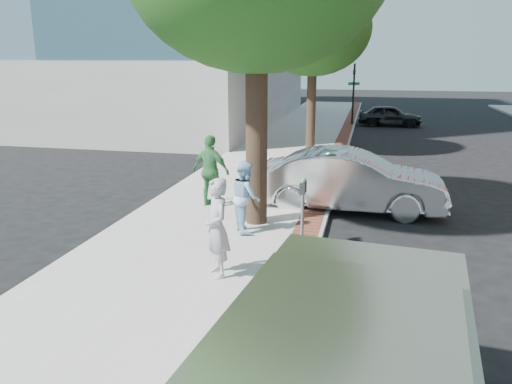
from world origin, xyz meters
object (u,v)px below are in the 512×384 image
(parking_meter, at_px, (303,197))
(bg_car, at_px, (390,116))
(person_green, at_px, (211,171))
(sedan_silver, at_px, (351,181))
(person_gray, at_px, (217,228))
(person_officer, at_px, (246,197))

(parking_meter, height_order, bg_car, parking_meter)
(person_green, distance_m, sedan_silver, 3.85)
(person_gray, height_order, bg_car, person_gray)
(bg_car, bearing_deg, person_gray, 171.15)
(parking_meter, relative_size, bg_car, 0.38)
(parking_meter, height_order, person_gray, person_gray)
(parking_meter, xyz_separation_m, person_officer, (-1.41, 0.52, -0.21))
(person_gray, distance_m, bg_car, 24.23)
(sedan_silver, height_order, bg_car, sedan_silver)
(person_officer, distance_m, person_green, 2.32)
(person_green, xyz_separation_m, sedan_silver, (3.73, 0.92, -0.29))
(person_green, relative_size, bg_car, 0.51)
(parking_meter, bearing_deg, bg_car, 83.57)
(person_gray, relative_size, person_green, 0.96)
(person_gray, distance_m, sedan_silver, 5.73)
(parking_meter, distance_m, person_officer, 1.51)
(person_green, bearing_deg, person_gray, 126.59)
(parking_meter, xyz_separation_m, sedan_silver, (0.89, 3.26, -0.37))
(person_gray, bearing_deg, person_green, 165.95)
(parking_meter, relative_size, person_gray, 0.79)
(person_gray, relative_size, person_officer, 1.12)
(person_officer, distance_m, sedan_silver, 3.58)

